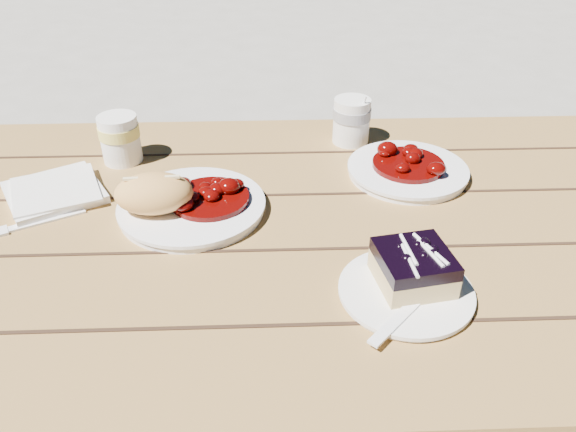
{
  "coord_description": "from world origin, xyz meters",
  "views": [
    {
      "loc": [
        -0.04,
        -0.76,
        1.26
      ],
      "look_at": [
        -0.01,
        -0.08,
        0.81
      ],
      "focal_mm": 35.0,
      "sensor_mm": 36.0,
      "label": 1
    }
  ],
  "objects_px": {
    "coffee_cup": "(351,121)",
    "second_plate": "(407,171)",
    "dessert_plate": "(406,292)",
    "picnic_table": "(293,295)",
    "second_cup": "(120,139)",
    "bread_roll": "(154,193)",
    "blueberry_cake": "(413,267)",
    "main_plate": "(192,207)"
  },
  "relations": [
    {
      "from": "picnic_table",
      "to": "second_plate",
      "type": "bearing_deg",
      "value": 33.47
    },
    {
      "from": "bread_roll",
      "to": "blueberry_cake",
      "type": "relative_size",
      "value": 1.14
    },
    {
      "from": "picnic_table",
      "to": "bread_roll",
      "type": "bearing_deg",
      "value": 176.41
    },
    {
      "from": "bread_roll",
      "to": "blueberry_cake",
      "type": "distance_m",
      "value": 0.42
    },
    {
      "from": "dessert_plate",
      "to": "second_cup",
      "type": "xyz_separation_m",
      "value": [
        -0.46,
        0.41,
        0.04
      ]
    },
    {
      "from": "coffee_cup",
      "to": "second_plate",
      "type": "distance_m",
      "value": 0.17
    },
    {
      "from": "coffee_cup",
      "to": "second_cup",
      "type": "relative_size",
      "value": 1.0
    },
    {
      "from": "second_cup",
      "to": "second_plate",
      "type": "bearing_deg",
      "value": -8.12
    },
    {
      "from": "dessert_plate",
      "to": "second_cup",
      "type": "distance_m",
      "value": 0.62
    },
    {
      "from": "blueberry_cake",
      "to": "second_plate",
      "type": "bearing_deg",
      "value": 68.6
    },
    {
      "from": "second_cup",
      "to": "bread_roll",
      "type": "bearing_deg",
      "value": -64.8
    },
    {
      "from": "picnic_table",
      "to": "blueberry_cake",
      "type": "bearing_deg",
      "value": -48.18
    },
    {
      "from": "dessert_plate",
      "to": "coffee_cup",
      "type": "relative_size",
      "value": 1.93
    },
    {
      "from": "dessert_plate",
      "to": "coffee_cup",
      "type": "xyz_separation_m",
      "value": [
        -0.01,
        0.48,
        0.04
      ]
    },
    {
      "from": "blueberry_cake",
      "to": "second_plate",
      "type": "relative_size",
      "value": 0.51
    },
    {
      "from": "main_plate",
      "to": "dessert_plate",
      "type": "xyz_separation_m",
      "value": [
        0.31,
        -0.22,
        -0.0
      ]
    },
    {
      "from": "second_plate",
      "to": "dessert_plate",
      "type": "bearing_deg",
      "value": -102.5
    },
    {
      "from": "main_plate",
      "to": "second_plate",
      "type": "bearing_deg",
      "value": 15.93
    },
    {
      "from": "coffee_cup",
      "to": "second_cup",
      "type": "height_order",
      "value": "same"
    },
    {
      "from": "picnic_table",
      "to": "second_cup",
      "type": "xyz_separation_m",
      "value": [
        -0.32,
        0.22,
        0.21
      ]
    },
    {
      "from": "dessert_plate",
      "to": "coffee_cup",
      "type": "bearing_deg",
      "value": 91.69
    },
    {
      "from": "dessert_plate",
      "to": "second_plate",
      "type": "relative_size",
      "value": 0.82
    },
    {
      "from": "blueberry_cake",
      "to": "main_plate",
      "type": "bearing_deg",
      "value": 137.31
    },
    {
      "from": "dessert_plate",
      "to": "blueberry_cake",
      "type": "distance_m",
      "value": 0.04
    },
    {
      "from": "main_plate",
      "to": "picnic_table",
      "type": "bearing_deg",
      "value": -11.43
    },
    {
      "from": "dessert_plate",
      "to": "blueberry_cake",
      "type": "xyz_separation_m",
      "value": [
        0.01,
        0.01,
        0.03
      ]
    },
    {
      "from": "blueberry_cake",
      "to": "second_cup",
      "type": "relative_size",
      "value": 1.19
    },
    {
      "from": "second_plate",
      "to": "blueberry_cake",
      "type": "bearing_deg",
      "value": -101.35
    },
    {
      "from": "bread_roll",
      "to": "picnic_table",
      "type": "bearing_deg",
      "value": -3.59
    },
    {
      "from": "main_plate",
      "to": "blueberry_cake",
      "type": "bearing_deg",
      "value": -32.64
    },
    {
      "from": "second_cup",
      "to": "main_plate",
      "type": "bearing_deg",
      "value": -50.82
    },
    {
      "from": "second_cup",
      "to": "coffee_cup",
      "type": "bearing_deg",
      "value": 8.39
    },
    {
      "from": "coffee_cup",
      "to": "second_plate",
      "type": "xyz_separation_m",
      "value": [
        0.09,
        -0.14,
        -0.04
      ]
    },
    {
      "from": "second_plate",
      "to": "second_cup",
      "type": "distance_m",
      "value": 0.55
    },
    {
      "from": "coffee_cup",
      "to": "second_plate",
      "type": "relative_size",
      "value": 0.43
    },
    {
      "from": "bread_roll",
      "to": "coffee_cup",
      "type": "xyz_separation_m",
      "value": [
        0.35,
        0.27,
        -0.0
      ]
    },
    {
      "from": "picnic_table",
      "to": "main_plate",
      "type": "height_order",
      "value": "main_plate"
    },
    {
      "from": "blueberry_cake",
      "to": "second_plate",
      "type": "height_order",
      "value": "blueberry_cake"
    },
    {
      "from": "main_plate",
      "to": "blueberry_cake",
      "type": "xyz_separation_m",
      "value": [
        0.32,
        -0.21,
        0.03
      ]
    },
    {
      "from": "main_plate",
      "to": "blueberry_cake",
      "type": "relative_size",
      "value": 2.18
    },
    {
      "from": "dessert_plate",
      "to": "blueberry_cake",
      "type": "height_order",
      "value": "blueberry_cake"
    },
    {
      "from": "dessert_plate",
      "to": "second_cup",
      "type": "relative_size",
      "value": 1.93
    }
  ]
}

